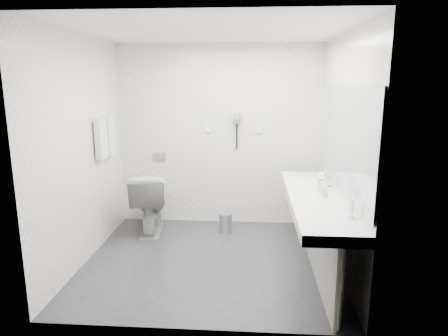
{
  "coord_description": "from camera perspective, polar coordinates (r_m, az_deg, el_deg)",
  "views": [
    {
      "loc": [
        0.45,
        -4.2,
        2.01
      ],
      "look_at": [
        0.15,
        0.15,
        1.05
      ],
      "focal_mm": 32.0,
      "sensor_mm": 36.0,
      "label": 1
    }
  ],
  "objects": [
    {
      "name": "faucet_far",
      "position": [
        4.86,
        14.16,
        -0.89
      ],
      "size": [
        0.04,
        0.04,
        0.15
      ],
      "primitive_type": "cylinder",
      "color": "silver",
      "rests_on": "vanity_counter"
    },
    {
      "name": "basin_near",
      "position": [
        3.62,
        14.57,
        -6.97
      ],
      "size": [
        0.4,
        0.31,
        0.05
      ],
      "primitive_type": "ellipsoid",
      "color": "white",
      "rests_on": "vanity_counter"
    },
    {
      "name": "dryer_cord",
      "position": [
        5.52,
        1.84,
        4.48
      ],
      "size": [
        0.02,
        0.02,
        0.35
      ],
      "primitive_type": "cylinder",
      "color": "black",
      "rests_on": "dryer_cradle"
    },
    {
      "name": "vanity_panel",
      "position": [
        4.38,
        13.03,
        -9.85
      ],
      "size": [
        0.03,
        2.15,
        0.75
      ],
      "primitive_type": "cube",
      "color": "gray",
      "rests_on": "floor"
    },
    {
      "name": "wall_left",
      "position": [
        4.66,
        -19.54,
        2.29
      ],
      "size": [
        0.0,
        2.6,
        2.6
      ],
      "primitive_type": "plane",
      "rotation": [
        1.57,
        0.0,
        1.57
      ],
      "color": "silver",
      "rests_on": "floor"
    },
    {
      "name": "wall_front",
      "position": [
        3.04,
        -4.73,
        -2.15
      ],
      "size": [
        2.8,
        0.0,
        2.8
      ],
      "primitive_type": "plane",
      "rotation": [
        -1.57,
        0.0,
        0.0
      ],
      "color": "silver",
      "rests_on": "floor"
    },
    {
      "name": "towel_rail",
      "position": [
        5.11,
        -16.84,
        6.71
      ],
      "size": [
        0.02,
        0.62,
        0.02
      ],
      "primitive_type": "cylinder",
      "rotation": [
        1.57,
        0.0,
        0.0
      ],
      "color": "silver",
      "rests_on": "wall_left"
    },
    {
      "name": "pedal_bin",
      "position": [
        5.43,
        0.23,
        -7.92
      ],
      "size": [
        0.21,
        0.21,
        0.25
      ],
      "primitive_type": "cylinder",
      "rotation": [
        0.0,
        0.0,
        0.26
      ],
      "color": "#B2B5BA",
      "rests_on": "floor"
    },
    {
      "name": "vanity_counter",
      "position": [
        4.24,
        12.97,
        -4.52
      ],
      "size": [
        0.55,
        2.2,
        0.1
      ],
      "primitive_type": "cube",
      "color": "white",
      "rests_on": "floor"
    },
    {
      "name": "soap_bottle_b",
      "position": [
        4.34,
        13.67,
        -2.82
      ],
      "size": [
        0.09,
        0.09,
        0.09
      ],
      "primitive_type": "imported",
      "rotation": [
        0.0,
        0.0,
        -0.3
      ],
      "color": "white",
      "rests_on": "vanity_counter"
    },
    {
      "name": "dryer_cradle",
      "position": [
        5.5,
        1.86,
        7.08
      ],
      "size": [
        0.1,
        0.04,
        0.14
      ],
      "primitive_type": "cube",
      "color": "gray",
      "rests_on": "wall_back"
    },
    {
      "name": "vanity_post_near",
      "position": [
        3.46,
        16.27,
        -16.32
      ],
      "size": [
        0.06,
        0.06,
        0.75
      ],
      "primitive_type": "cylinder",
      "color": "silver",
      "rests_on": "floor"
    },
    {
      "name": "soap_bottle_a",
      "position": [
        4.27,
        13.81,
        -3.01
      ],
      "size": [
        0.06,
        0.06,
        0.1
      ],
      "primitive_type": "imported",
      "rotation": [
        0.0,
        0.0,
        0.45
      ],
      "color": "white",
      "rests_on": "vanity_counter"
    },
    {
      "name": "floor",
      "position": [
        4.68,
        -2.01,
        -13.03
      ],
      "size": [
        2.8,
        2.8,
        0.0
      ],
      "primitive_type": "plane",
      "color": "#2B2B30",
      "rests_on": "ground"
    },
    {
      "name": "flush_plate",
      "position": [
        5.74,
        -9.21,
        1.61
      ],
      "size": [
        0.18,
        0.02,
        0.12
      ],
      "primitive_type": "cube",
      "color": "#B2B5BA",
      "rests_on": "wall_back"
    },
    {
      "name": "ceiling",
      "position": [
        4.26,
        -2.28,
        19.0
      ],
      "size": [
        2.8,
        2.8,
        0.0
      ],
      "primitive_type": "plane",
      "rotation": [
        3.14,
        0.0,
        0.0
      ],
      "color": "white",
      "rests_on": "wall_back"
    },
    {
      "name": "switch_plate_b",
      "position": [
        5.53,
        4.98,
        5.51
      ],
      "size": [
        0.09,
        0.02,
        0.09
      ],
      "primitive_type": "cube",
      "color": "white",
      "rests_on": "wall_back"
    },
    {
      "name": "bin_lid",
      "position": [
        5.39,
        0.23,
        -6.61
      ],
      "size": [
        0.18,
        0.18,
        0.02
      ],
      "primitive_type": "cylinder",
      "color": "#B2B5BA",
      "rests_on": "pedal_bin"
    },
    {
      "name": "faucet_near",
      "position": [
        3.63,
        17.68,
        -5.6
      ],
      "size": [
        0.04,
        0.04,
        0.15
      ],
      "primitive_type": "cylinder",
      "color": "silver",
      "rests_on": "vanity_counter"
    },
    {
      "name": "soap_bottle_c",
      "position": [
        4.17,
        14.28,
        -3.32
      ],
      "size": [
        0.05,
        0.05,
        0.12
      ],
      "primitive_type": "imported",
      "rotation": [
        0.0,
        0.0,
        -0.04
      ],
      "color": "white",
      "rests_on": "vanity_counter"
    },
    {
      "name": "wall_back",
      "position": [
        5.57,
        -0.72,
        4.57
      ],
      "size": [
        2.8,
        0.0,
        2.8
      ],
      "primitive_type": "plane",
      "rotation": [
        1.57,
        0.0,
        0.0
      ],
      "color": "silver",
      "rests_on": "floor"
    },
    {
      "name": "toilet",
      "position": [
        5.46,
        -10.52,
        -4.82
      ],
      "size": [
        0.56,
        0.86,
        0.82
      ],
      "primitive_type": "imported",
      "rotation": [
        0.0,
        0.0,
        3.27
      ],
      "color": "white",
      "rests_on": "floor"
    },
    {
      "name": "glass_right",
      "position": [
        4.62,
        14.81,
        -1.91
      ],
      "size": [
        0.07,
        0.07,
        0.1
      ],
      "primitive_type": "cylinder",
      "rotation": [
        0.0,
        0.0,
        -0.42
      ],
      "color": "silver",
      "rests_on": "vanity_counter"
    },
    {
      "name": "dryer_barrel",
      "position": [
        5.43,
        1.84,
        7.33
      ],
      "size": [
        0.08,
        0.14,
        0.08
      ],
      "primitive_type": "cylinder",
      "rotation": [
        1.57,
        0.0,
        0.0
      ],
      "color": "gray",
      "rests_on": "dryer_cradle"
    },
    {
      "name": "glass_left",
      "position": [
        4.46,
        13.64,
        -2.33
      ],
      "size": [
        0.06,
        0.06,
        0.1
      ],
      "primitive_type": "cylinder",
      "rotation": [
        0.0,
        0.0,
        0.03
      ],
      "color": "silver",
      "rests_on": "vanity_counter"
    },
    {
      "name": "vanity_post_far",
      "position": [
        5.35,
        11.65,
        -5.64
      ],
      "size": [
        0.06,
        0.06,
        0.75
      ],
      "primitive_type": "cylinder",
      "color": "silver",
      "rests_on": "floor"
    },
    {
      "name": "towel_near",
      "position": [
        5.0,
        -17.13,
        4.03
      ],
      "size": [
        0.07,
        0.24,
        0.48
      ],
      "primitive_type": "cube",
      "color": "silver",
      "rests_on": "towel_rail"
    },
    {
      "name": "towel_far",
      "position": [
        5.26,
        -16.05,
        4.49
      ],
      "size": [
        0.07,
        0.24,
        0.48
      ],
      "primitive_type": "cube",
      "color": "silver",
      "rests_on": "towel_rail"
    },
    {
      "name": "switch_plate_a",
      "position": [
        5.56,
        -2.28,
        5.59
      ],
      "size": [
        0.09,
        0.02,
        0.09
      ],
      "primitive_type": "cube",
      "color": "white",
      "rests_on": "wall_back"
    },
    {
      "name": "mirror",
      "position": [
        4.15,
        16.97,
        4.1
      ],
      "size": [
        0.02,
        2.2,
        1.05
      ],
      "primitive_type": "cube",
      "color": "#B2BCC6",
      "rests_on": "wall_right"
    },
    {
      "name": "basin_far",
      "position": [
        4.85,
        11.83,
        -1.89
      ],
      "size": [
        0.4,
        0.31,
        0.05
      ],
      "primitive_type": "ellipsoid",
      "color": "white",
      "rests_on": "vanity_counter"
    },
    {
      "name": "wall_right",
      "position": [
        4.38,
        16.42,
        1.89
      ],
      "size": [
        0.0,
        2.6,
        2.6
      ],
      "primitive_type": "plane",
      "rotation": [
        1.57,
        0.0,
        -1.57
      ],
      "color": "silver",
      "rests_on": "floor"
    }
  ]
}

